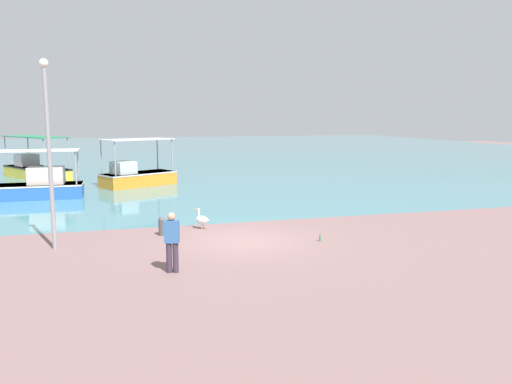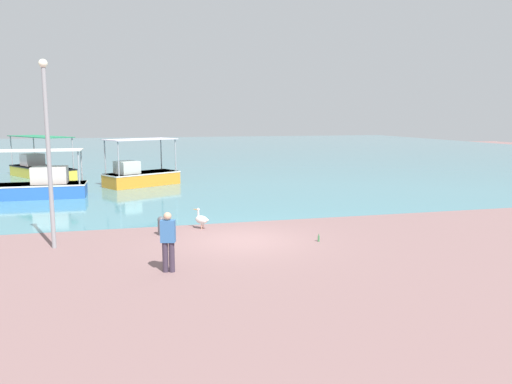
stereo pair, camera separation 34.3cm
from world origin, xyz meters
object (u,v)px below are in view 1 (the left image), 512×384
object	(u,v)px
fishing_boat_far_left	(22,187)
fisherman_standing	(172,240)
lamp_post	(49,145)
glass_bottle	(320,238)
fishing_boat_far_right	(136,175)
pelican	(202,219)
mooring_bollard	(162,225)
fishing_boat_outer	(36,169)

from	to	relation	value
fishing_boat_far_left	fisherman_standing	xyz separation A→B (m)	(6.29, -14.85, 0.26)
fishing_boat_far_left	lamp_post	world-z (taller)	lamp_post
fisherman_standing	glass_bottle	size ratio (longest dim) A/B	6.26
fishing_boat_far_left	fishing_boat_far_right	bearing A→B (deg)	30.08
pelican	mooring_bollard	xyz separation A→B (m)	(-1.58, -0.65, -0.01)
fisherman_standing	glass_bottle	distance (m)	5.79
lamp_post	mooring_bollard	bearing A→B (deg)	15.08
pelican	glass_bottle	xyz separation A→B (m)	(3.64, -3.00, -0.27)
fishing_boat_outer	mooring_bollard	world-z (taller)	fishing_boat_outer
fishing_boat_far_left	fishing_boat_outer	world-z (taller)	fishing_boat_outer
pelican	mooring_bollard	size ratio (longest dim) A/B	1.15
pelican	lamp_post	xyz separation A→B (m)	(-5.12, -1.60, 3.02)
fishing_boat_outer	fishing_boat_far_left	bearing A→B (deg)	-85.86
fishing_boat_outer	lamp_post	distance (m)	21.37
fishing_boat_outer	mooring_bollard	xyz separation A→B (m)	(7.08, -19.94, -0.27)
fisherman_standing	mooring_bollard	bearing A→B (deg)	88.79
fishing_boat_far_right	glass_bottle	world-z (taller)	fishing_boat_far_right
pelican	lamp_post	size ratio (longest dim) A/B	0.13
fishing_boat_far_right	mooring_bollard	distance (m)	13.83
fishing_boat_outer	fishing_boat_far_right	bearing A→B (deg)	-42.32
fishing_boat_far_right	mooring_bollard	xyz separation A→B (m)	(0.37, -13.82, -0.30)
fisherman_standing	fishing_boat_far_right	bearing A→B (deg)	90.84
fishing_boat_far_right	fisherman_standing	bearing A→B (deg)	-89.16
lamp_post	fishing_boat_far_left	bearing A→B (deg)	104.15
lamp_post	fishing_boat_far_right	bearing A→B (deg)	77.88
lamp_post	fisherman_standing	xyz separation A→B (m)	(3.44, -3.56, -2.49)
fishing_boat_far_left	lamp_post	size ratio (longest dim) A/B	1.09
fishing_boat_far_right	pelican	xyz separation A→B (m)	(1.94, -13.18, -0.29)
fishing_boat_outer	pelican	size ratio (longest dim) A/B	8.22
pelican	lamp_post	world-z (taller)	lamp_post
pelican	mooring_bollard	distance (m)	1.70
fishing_boat_far_right	glass_bottle	size ratio (longest dim) A/B	18.24
fishing_boat_far_right	glass_bottle	xyz separation A→B (m)	(5.58, -16.17, -0.56)
lamp_post	glass_bottle	bearing A→B (deg)	-9.06
fishing_boat_far_left	fishing_boat_outer	distance (m)	9.63
fisherman_standing	pelican	bearing A→B (deg)	72.05
fishing_boat_far_right	lamp_post	world-z (taller)	lamp_post
mooring_bollard	glass_bottle	distance (m)	5.73
fishing_boat_far_right	fishing_boat_far_left	distance (m)	6.96
mooring_bollard	fishing_boat_outer	bearing A→B (deg)	109.55
fishing_boat_outer	mooring_bollard	distance (m)	21.16
mooring_bollard	fishing_boat_far_left	bearing A→B (deg)	121.71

